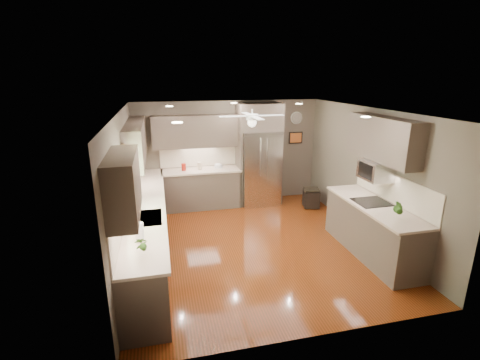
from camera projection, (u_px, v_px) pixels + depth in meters
name	position (u px, v px, depth m)	size (l,w,h in m)	color
floor	(255.00, 244.00, 6.58)	(5.00, 5.00, 0.00)	#472009
ceiling	(257.00, 111.00, 5.86)	(5.00, 5.00, 0.00)	white
wall_back	(228.00, 152.00, 8.55)	(4.50, 4.50, 0.00)	brown
wall_front	(316.00, 245.00, 3.89)	(4.50, 4.50, 0.00)	brown
wall_left	(125.00, 191.00, 5.72)	(5.00, 5.00, 0.00)	brown
wall_right	(368.00, 174.00, 6.71)	(5.00, 5.00, 0.00)	brown
canister_a	(184.00, 167.00, 8.09)	(0.11, 0.11, 0.17)	maroon
canister_c	(200.00, 166.00, 8.18)	(0.10, 0.10, 0.16)	#C9B496
soap_bottle	(136.00, 205.00, 5.70)	(0.08, 0.08, 0.17)	white
potted_plant_left	(140.00, 244.00, 4.26)	(0.15, 0.10, 0.29)	#295217
potted_plant_right	(399.00, 208.00, 5.37)	(0.17, 0.14, 0.31)	#295217
bowl	(218.00, 167.00, 8.29)	(0.19, 0.19, 0.05)	#C9B496
left_run	(147.00, 228.00, 6.15)	(0.65, 4.70, 1.45)	#4F423A
back_run	(201.00, 188.00, 8.34)	(1.85, 0.65, 1.45)	#4F423A
uppers	(208.00, 142.00, 6.54)	(4.50, 4.70, 0.95)	#4F423A
window	(122.00, 182.00, 5.18)	(0.05, 1.12, 0.92)	#BFF2B2
sink	(145.00, 220.00, 5.43)	(0.50, 0.70, 0.32)	silver
refrigerator	(259.00, 156.00, 8.40)	(1.06, 0.75, 2.45)	silver
right_run	(373.00, 228.00, 6.12)	(0.70, 2.20, 1.45)	#4F423A
microwave	(376.00, 170.00, 6.09)	(0.43, 0.55, 0.34)	silver
ceiling_fan	(252.00, 119.00, 6.19)	(1.18, 1.18, 0.32)	white
recessed_lights	(249.00, 109.00, 6.22)	(2.84, 3.14, 0.01)	white
wall_clock	(297.00, 118.00, 8.69)	(0.30, 0.03, 0.30)	white
framed_print	(296.00, 138.00, 8.83)	(0.36, 0.03, 0.30)	black
stool	(311.00, 198.00, 8.36)	(0.43, 0.43, 0.45)	black
paper_towel	(140.00, 232.00, 4.60)	(0.11, 0.11, 0.28)	white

